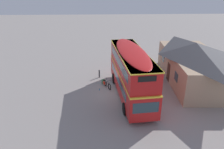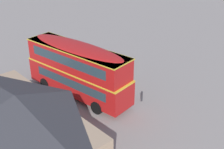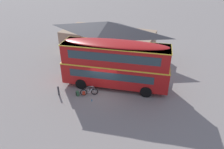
% 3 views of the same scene
% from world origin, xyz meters
% --- Properties ---
extents(ground_plane, '(120.00, 120.00, 0.00)m').
position_xyz_m(ground_plane, '(0.00, 0.00, 0.00)').
color(ground_plane, gray).
extents(double_decker_bus, '(10.54, 3.51, 4.79)m').
position_xyz_m(double_decker_bus, '(0.72, 1.43, 2.64)').
color(double_decker_bus, black).
rests_on(double_decker_bus, ground).
extents(touring_bicycle, '(1.60, 0.88, 1.00)m').
position_xyz_m(touring_bicycle, '(-1.21, -0.88, 0.37)').
color(touring_bicycle, black).
rests_on(touring_bicycle, ground).
extents(backpack_on_ground, '(0.39, 0.38, 0.53)m').
position_xyz_m(backpack_on_ground, '(-2.17, -1.27, 0.27)').
color(backpack_on_ground, '#386642').
rests_on(backpack_on_ground, ground).
extents(water_bottle_blue_sports, '(0.08, 0.08, 0.22)m').
position_xyz_m(water_bottle_blue_sports, '(-0.54, -1.68, 0.10)').
color(water_bottle_blue_sports, '#338CBF').
rests_on(water_bottle_blue_sports, ground).
extents(pub_building, '(12.47, 6.36, 4.49)m').
position_xyz_m(pub_building, '(-2.59, 8.92, 2.29)').
color(pub_building, tan).
rests_on(pub_building, ground).
extents(kerb_bollard, '(0.16, 0.16, 0.97)m').
position_xyz_m(kerb_bollard, '(-3.92, -1.74, 0.50)').
color(kerb_bollard, '#333338').
rests_on(kerb_bollard, ground).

